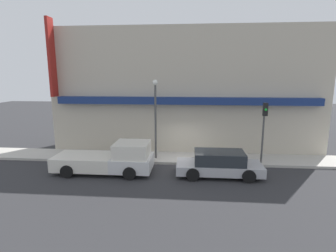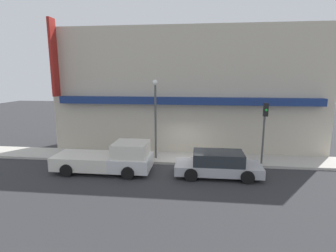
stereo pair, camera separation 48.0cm
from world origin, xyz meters
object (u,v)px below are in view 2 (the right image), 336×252
at_px(pickup_truck, 110,159).
at_px(parked_car, 218,164).
at_px(fire_hydrant, 225,156).
at_px(traffic_light, 265,123).
at_px(street_lamp, 155,110).

height_order(pickup_truck, parked_car, pickup_truck).
distance_m(parked_car, fire_hydrant, 2.34).
bearing_deg(traffic_light, parked_car, -145.84).
bearing_deg(pickup_truck, traffic_light, 10.32).
relative_size(street_lamp, traffic_light, 1.36).
relative_size(parked_car, street_lamp, 0.92).
bearing_deg(traffic_light, pickup_truck, -167.99).
bearing_deg(parked_car, street_lamp, 149.68).
xyz_separation_m(pickup_truck, parked_car, (6.35, 0.00, -0.10)).
xyz_separation_m(parked_car, traffic_light, (2.90, 1.97, 2.11)).
bearing_deg(fire_hydrant, pickup_truck, -162.05).
xyz_separation_m(pickup_truck, fire_hydrant, (6.96, 2.25, -0.32)).
relative_size(pickup_truck, street_lamp, 1.10).
relative_size(pickup_truck, fire_hydrant, 8.70).
bearing_deg(fire_hydrant, parked_car, -105.01).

